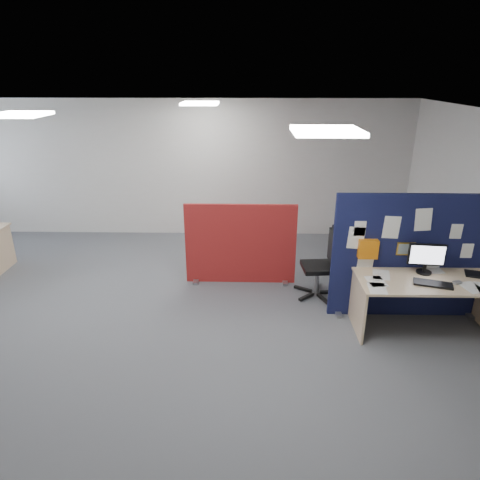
{
  "coord_description": "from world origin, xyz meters",
  "views": [
    {
      "loc": [
        1.31,
        -4.89,
        3.16
      ],
      "look_at": [
        1.2,
        0.58,
        1.0
      ],
      "focal_mm": 32.0,
      "sensor_mm": 36.0,
      "label": 1
    }
  ],
  "objects_px": {
    "navy_divider": "(410,257)",
    "monitor_main": "(426,257)",
    "main_desk": "(425,291)",
    "red_divider": "(241,245)",
    "office_chair": "(325,259)"
  },
  "relations": [
    {
      "from": "navy_divider",
      "to": "monitor_main",
      "type": "relative_size",
      "value": 4.59
    },
    {
      "from": "main_desk",
      "to": "monitor_main",
      "type": "distance_m",
      "value": 0.43
    },
    {
      "from": "navy_divider",
      "to": "red_divider",
      "type": "height_order",
      "value": "navy_divider"
    },
    {
      "from": "monitor_main",
      "to": "office_chair",
      "type": "bearing_deg",
      "value": 153.39
    },
    {
      "from": "navy_divider",
      "to": "main_desk",
      "type": "height_order",
      "value": "navy_divider"
    },
    {
      "from": "main_desk",
      "to": "monitor_main",
      "type": "bearing_deg",
      "value": 85.47
    },
    {
      "from": "main_desk",
      "to": "office_chair",
      "type": "relative_size",
      "value": 1.69
    },
    {
      "from": "office_chair",
      "to": "navy_divider",
      "type": "bearing_deg",
      "value": -32.83
    },
    {
      "from": "navy_divider",
      "to": "red_divider",
      "type": "bearing_deg",
      "value": 157.31
    },
    {
      "from": "monitor_main",
      "to": "office_chair",
      "type": "relative_size",
      "value": 0.44
    },
    {
      "from": "navy_divider",
      "to": "office_chair",
      "type": "relative_size",
      "value": 2.02
    },
    {
      "from": "navy_divider",
      "to": "red_divider",
      "type": "xyz_separation_m",
      "value": [
        -2.27,
        0.95,
        -0.23
      ]
    },
    {
      "from": "main_desk",
      "to": "red_divider",
      "type": "distance_m",
      "value": 2.72
    },
    {
      "from": "monitor_main",
      "to": "red_divider",
      "type": "distance_m",
      "value": 2.67
    },
    {
      "from": "main_desk",
      "to": "monitor_main",
      "type": "relative_size",
      "value": 3.84
    }
  ]
}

